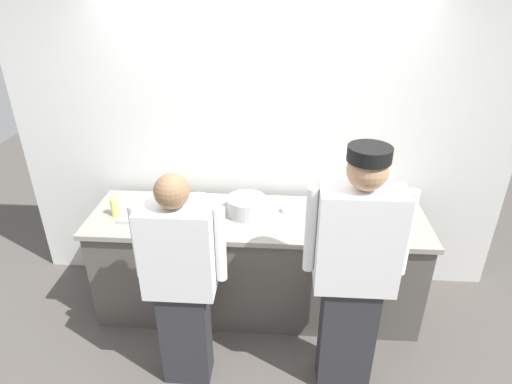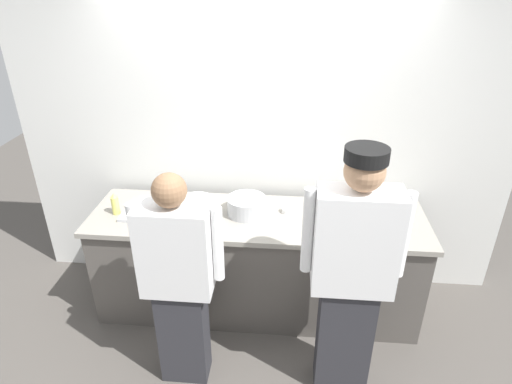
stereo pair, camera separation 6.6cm
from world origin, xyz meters
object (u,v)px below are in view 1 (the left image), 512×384
at_px(squeeze_bottle_secondary, 114,206).
at_px(chef_near_left, 181,281).
at_px(ramekin_yellow_sauce, 344,218).
at_px(plate_stack_front, 196,203).
at_px(chef_center, 354,271).
at_px(chefs_knife, 388,213).
at_px(squeeze_bottle_primary, 325,221).
at_px(ramekin_green_sauce, 287,209).
at_px(mixing_bowl_steel, 247,206).
at_px(sheet_tray, 151,213).

bearing_deg(squeeze_bottle_secondary, chef_near_left, -46.01).
bearing_deg(ramekin_yellow_sauce, plate_stack_front, 173.15).
bearing_deg(plate_stack_front, chef_center, -36.11).
xyz_separation_m(squeeze_bottle_secondary, chefs_knife, (2.11, 0.17, -0.08)).
bearing_deg(squeeze_bottle_primary, ramekin_green_sauce, 136.81).
distance_m(chef_near_left, ramekin_yellow_sauce, 1.31).
distance_m(chef_near_left, squeeze_bottle_secondary, 0.96).
relative_size(chef_center, squeeze_bottle_secondary, 9.78).
xyz_separation_m(mixing_bowl_steel, ramekin_yellow_sauce, (0.74, -0.06, -0.04)).
relative_size(chef_center, ramekin_yellow_sauce, 17.27).
distance_m(squeeze_bottle_primary, chefs_knife, 0.59).
height_order(chef_near_left, ramekin_yellow_sauce, chef_near_left).
relative_size(chef_near_left, sheet_tray, 3.64).
xyz_separation_m(plate_stack_front, squeeze_bottle_primary, (1.00, -0.29, 0.05)).
bearing_deg(chef_center, squeeze_bottle_secondary, 159.23).
relative_size(mixing_bowl_steel, ramekin_green_sauce, 3.77).
bearing_deg(ramekin_yellow_sauce, squeeze_bottle_primary, -135.85).
height_order(chef_near_left, ramekin_green_sauce, chef_near_left).
xyz_separation_m(plate_stack_front, mixing_bowl_steel, (0.41, -0.08, 0.03)).
bearing_deg(mixing_bowl_steel, chef_near_left, -114.56).
bearing_deg(sheet_tray, chefs_knife, 4.20).
relative_size(plate_stack_front, squeeze_bottle_secondary, 1.38).
height_order(chef_center, plate_stack_front, chef_center).
bearing_deg(chef_near_left, squeeze_bottle_primary, 30.75).
relative_size(sheet_tray, squeeze_bottle_primary, 2.43).
relative_size(chef_center, chefs_knife, 6.40).
xyz_separation_m(chef_near_left, squeeze_bottle_primary, (0.94, 0.56, 0.14)).
bearing_deg(chefs_knife, ramekin_green_sauce, -178.00).
xyz_separation_m(ramekin_green_sauce, ramekin_yellow_sauce, (0.44, -0.11, 0.00)).
bearing_deg(plate_stack_front, squeeze_bottle_primary, -16.23).
xyz_separation_m(plate_stack_front, chefs_knife, (1.51, -0.00, -0.03)).
bearing_deg(mixing_bowl_steel, squeeze_bottle_primary, -19.85).
relative_size(squeeze_bottle_primary, chefs_knife, 0.65).
relative_size(chef_near_left, plate_stack_front, 6.36).
height_order(chef_center, chefs_knife, chef_center).
distance_m(mixing_bowl_steel, squeeze_bottle_primary, 0.63).
distance_m(squeeze_bottle_primary, ramekin_yellow_sauce, 0.23).
bearing_deg(plate_stack_front, chef_near_left, -86.22).
bearing_deg(mixing_bowl_steel, ramekin_green_sauce, 9.01).
relative_size(chef_center, sheet_tray, 4.07).
relative_size(mixing_bowl_steel, chefs_knife, 1.10).
distance_m(plate_stack_front, squeeze_bottle_primary, 1.04).
bearing_deg(squeeze_bottle_secondary, ramekin_green_sauce, 6.06).
bearing_deg(ramekin_green_sauce, squeeze_bottle_primary, -43.19).
xyz_separation_m(plate_stack_front, sheet_tray, (-0.33, -0.14, -0.02)).
relative_size(mixing_bowl_steel, sheet_tray, 0.70).
bearing_deg(squeeze_bottle_primary, chefs_knife, 29.56).
bearing_deg(chef_center, chefs_knife, 65.70).
distance_m(mixing_bowl_steel, sheet_tray, 0.75).
xyz_separation_m(ramekin_green_sauce, chefs_knife, (0.79, 0.03, -0.02)).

